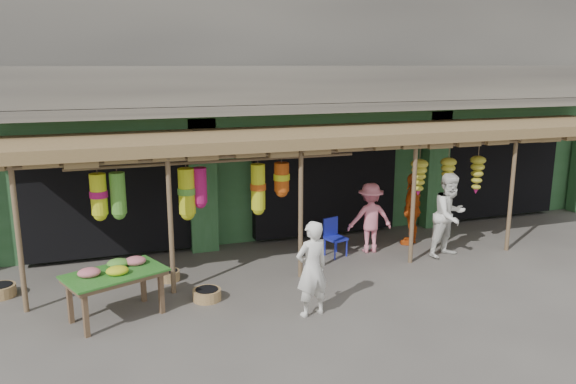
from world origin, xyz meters
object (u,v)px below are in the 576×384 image
object	(u,v)px
person_shopper	(370,218)
flower_table	(115,274)
blue_chair	(334,235)
person_right	(450,215)
person_vendor	(412,209)
person_front	(312,269)

from	to	relation	value
person_shopper	flower_table	bearing A→B (deg)	24.12
blue_chair	person_right	size ratio (longest dim) A/B	0.45
flower_table	person_vendor	xyz separation A→B (m)	(6.70, 1.85, 0.09)
person_vendor	flower_table	bearing A→B (deg)	-26.13
flower_table	person_vendor	bearing A→B (deg)	-6.94
person_vendor	person_shopper	distance (m)	1.19
blue_chair	person_right	distance (m)	2.56
person_front	person_vendor	distance (m)	4.58
person_right	blue_chair	bearing A→B (deg)	143.57
person_right	person_vendor	world-z (taller)	person_right
flower_table	person_vendor	size ratio (longest dim) A/B	1.06
flower_table	blue_chair	world-z (taller)	flower_table
person_front	person_right	world-z (taller)	person_right
person_right	person_front	bearing A→B (deg)	-171.49
blue_chair	person_front	bearing A→B (deg)	-137.46
flower_table	person_right	xyz separation A→B (m)	(7.03, 0.84, 0.17)
person_vendor	person_shopper	world-z (taller)	person_vendor
person_right	person_shopper	size ratio (longest dim) A/B	1.18
blue_chair	person_vendor	bearing A→B (deg)	-13.23
person_front	person_vendor	xyz separation A→B (m)	(3.60, 2.82, 0.03)
blue_chair	person_vendor	xyz separation A→B (m)	(2.04, 0.14, 0.38)
flower_table	blue_chair	distance (m)	4.98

